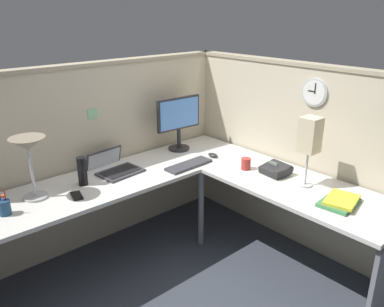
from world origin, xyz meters
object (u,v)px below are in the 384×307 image
(laptop, at_px, (113,167))
(book_stack, at_px, (340,201))
(cell_phone, at_px, (77,196))
(pen_cup, at_px, (4,207))
(wall_clock, at_px, (315,92))
(keyboard, at_px, (189,165))
(monitor, at_px, (179,119))
(thermos_flask, at_px, (82,171))
(desk_lamp_dome, at_px, (28,149))
(office_phone, at_px, (276,170))
(desk_lamp_paper, at_px, (310,137))
(coffee_mug, at_px, (246,164))
(computer_mouse, at_px, (213,155))

(laptop, distance_m, book_stack, 1.76)
(cell_phone, bearing_deg, pen_cup, -173.33)
(wall_clock, bearing_deg, pen_cup, 158.29)
(laptop, xyz_separation_m, keyboard, (0.52, -0.35, -0.01))
(cell_phone, bearing_deg, monitor, 27.70)
(cell_phone, relative_size, thermos_flask, 0.65)
(pen_cup, bearing_deg, cell_phone, -7.83)
(desk_lamp_dome, distance_m, book_stack, 2.14)
(office_phone, xyz_separation_m, desk_lamp_paper, (-0.01, -0.27, 0.35))
(pen_cup, height_order, coffee_mug, pen_cup)
(computer_mouse, bearing_deg, monitor, 105.27)
(desk_lamp_dome, height_order, desk_lamp_paper, desk_lamp_paper)
(keyboard, bearing_deg, computer_mouse, 1.63)
(wall_clock, bearing_deg, monitor, 115.22)
(laptop, height_order, book_stack, laptop)
(wall_clock, bearing_deg, desk_lamp_dome, 153.15)
(pen_cup, distance_m, desk_lamp_paper, 2.13)
(cell_phone, xyz_separation_m, wall_clock, (1.68, -0.79, 0.63))
(desk_lamp_dome, distance_m, cell_phone, 0.46)
(office_phone, bearing_deg, monitor, 101.75)
(laptop, xyz_separation_m, wall_clock, (1.23, -1.04, 0.61))
(computer_mouse, relative_size, desk_lamp_paper, 0.20)
(keyboard, bearing_deg, pen_cup, 171.16)
(laptop, bearing_deg, desk_lamp_dome, -173.70)
(desk_lamp_dome, relative_size, coffee_mug, 4.64)
(coffee_mug, distance_m, wall_clock, 0.78)
(laptop, bearing_deg, thermos_flask, -162.67)
(computer_mouse, height_order, book_stack, book_stack)
(pen_cup, xyz_separation_m, desk_lamp_paper, (1.83, -1.03, 0.33))
(monitor, height_order, wall_clock, wall_clock)
(monitor, bearing_deg, office_phone, -78.25)
(keyboard, bearing_deg, desk_lamp_dome, 164.73)
(keyboard, relative_size, wall_clock, 1.95)
(desk_lamp_paper, height_order, wall_clock, wall_clock)
(desk_lamp_dome, distance_m, pen_cup, 0.41)
(thermos_flask, relative_size, desk_lamp_paper, 0.42)
(cell_phone, distance_m, coffee_mug, 1.36)
(wall_clock, bearing_deg, coffee_mug, 140.73)
(desk_lamp_dome, xyz_separation_m, desk_lamp_paper, (1.60, -1.14, 0.02))
(computer_mouse, relative_size, desk_lamp_dome, 0.23)
(monitor, bearing_deg, book_stack, -85.87)
(cell_phone, height_order, thermos_flask, thermos_flask)
(keyboard, height_order, pen_cup, pen_cup)
(laptop, relative_size, desk_lamp_dome, 0.93)
(computer_mouse, xyz_separation_m, book_stack, (0.02, -1.22, 0.00))
(desk_lamp_dome, distance_m, wall_clock, 2.15)
(desk_lamp_dome, relative_size, cell_phone, 3.09)
(monitor, bearing_deg, coffee_mug, -81.98)
(keyboard, xyz_separation_m, desk_lamp_paper, (0.40, -0.87, 0.37))
(keyboard, bearing_deg, desk_lamp_paper, -67.27)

